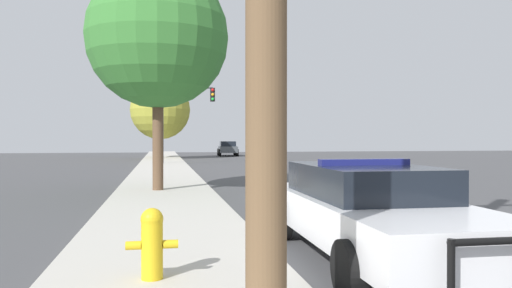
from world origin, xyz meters
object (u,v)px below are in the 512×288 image
tree_sidewalk_far (160,110)px  tree_sidewalk_near (158,38)px  fire_hydrant (152,241)px  car_background_distant (228,148)px  police_car (369,209)px  traffic_light (184,108)px

tree_sidewalk_far → tree_sidewalk_near: (-0.04, -26.47, 0.75)m
fire_hydrant → tree_sidewalk_far: 36.63m
tree_sidewalk_far → tree_sidewalk_near: bearing=-90.1°
car_background_distant → tree_sidewalk_far: (-6.47, -6.23, 3.35)m
fire_hydrant → tree_sidewalk_far: tree_sidewalk_far is taller
police_car → car_background_distant: 41.90m
tree_sidewalk_far → tree_sidewalk_near: 26.48m
traffic_light → tree_sidewalk_far: size_ratio=0.79×
police_car → car_background_distant: size_ratio=1.22×
fire_hydrant → traffic_light: traffic_light is taller
traffic_light → car_background_distant: size_ratio=1.15×
traffic_light → car_background_distant: 16.79m
tree_sidewalk_near → tree_sidewalk_far: bearing=89.9°
fire_hydrant → tree_sidewalk_far: size_ratio=0.13×
police_car → traffic_light: size_ratio=1.07×
traffic_light → tree_sidewalk_near: bearing=-95.2°
traffic_light → fire_hydrant: bearing=-93.3°
fire_hydrant → traffic_light: size_ratio=0.16×
police_car → traffic_light: 26.21m
fire_hydrant → car_background_distant: car_background_distant is taller
fire_hydrant → traffic_light: bearing=86.7°
fire_hydrant → police_car: bearing=16.9°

